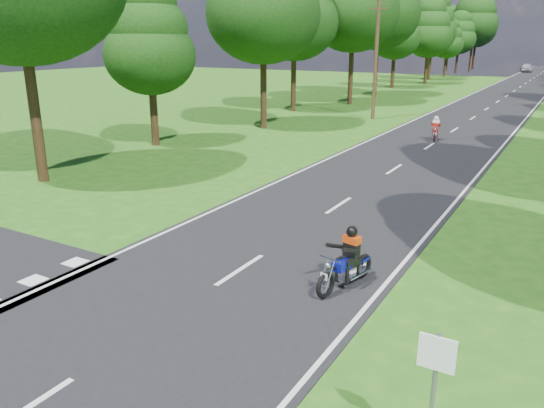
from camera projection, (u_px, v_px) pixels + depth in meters
The scene contains 9 objects.
ground at pixel (188, 304), 11.14m from camera, with size 160.00×160.00×0.00m, color #225212.
main_road at pixel (507, 96), 52.46m from camera, with size 7.00×140.00×0.02m, color black.
road_markings at pixel (503, 97), 50.98m from camera, with size 7.40×140.00×0.01m.
treeline at pixel (543, 12), 57.65m from camera, with size 40.00×115.35×14.78m.
telegraph_pole at pixel (376, 59), 35.95m from camera, with size 1.20×0.26×8.00m.
road_sign at pixel (434, 382), 6.45m from camera, with size 0.45×0.07×2.00m.
rider_near_blue at pixel (346, 258), 11.68m from camera, with size 0.56×1.69×1.41m, color #0C128D, non-canonical shape.
rider_far_red at pixel (435, 128), 28.95m from camera, with size 0.53×1.60×1.33m, color #A9110D, non-canonical shape.
distant_car at pixel (526, 68), 90.94m from camera, with size 1.74×4.32×1.47m, color silver.
Camera 1 is at (6.55, -7.78, 5.33)m, focal length 35.00 mm.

